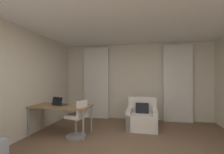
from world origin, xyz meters
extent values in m
cube|color=beige|center=(0.00, 3.03, 1.30)|extent=(5.12, 0.06, 2.60)
cube|color=white|center=(0.00, 0.00, 2.63)|extent=(5.12, 6.12, 0.06)
cube|color=silver|center=(-1.38, 2.90, 1.25)|extent=(0.90, 0.06, 2.50)
cube|color=silver|center=(1.38, 2.90, 1.25)|extent=(0.90, 0.06, 2.50)
cube|color=silver|center=(0.23, 1.95, 0.21)|extent=(0.84, 0.79, 0.42)
cube|color=silver|center=(0.24, 2.26, 0.64)|extent=(0.82, 0.16, 0.43)
cube|color=silver|center=(0.58, 1.94, 0.28)|extent=(0.14, 0.77, 0.56)
cube|color=silver|center=(-0.12, 1.96, 0.28)|extent=(0.14, 0.77, 0.56)
cube|color=black|center=(0.23, 2.07, 0.52)|extent=(0.37, 0.21, 0.37)
cube|color=olive|center=(-1.76, 1.14, 0.71)|extent=(1.49, 0.68, 0.04)
cylinder|color=#99999E|center=(-2.46, 1.43, 0.34)|extent=(0.04, 0.04, 0.69)
cylinder|color=#99999E|center=(-1.07, 1.43, 0.34)|extent=(0.04, 0.04, 0.69)
cylinder|color=#99999E|center=(-2.46, 0.85, 0.34)|extent=(0.04, 0.04, 0.69)
cylinder|color=#99999E|center=(-1.07, 0.85, 0.34)|extent=(0.04, 0.04, 0.69)
cylinder|color=gray|center=(-1.33, 1.04, 0.23)|extent=(0.06, 0.06, 0.46)
cylinder|color=gray|center=(-1.33, 1.04, 0.02)|extent=(0.48, 0.48, 0.04)
cube|color=silver|center=(-1.33, 1.04, 0.50)|extent=(0.49, 0.49, 0.08)
cube|color=silver|center=(-1.16, 1.00, 0.71)|extent=(0.15, 0.36, 0.34)
cube|color=#2D2D33|center=(-1.80, 1.16, 0.74)|extent=(0.37, 0.30, 0.02)
cube|color=black|center=(-1.83, 1.05, 0.85)|extent=(0.32, 0.14, 0.20)
camera|label=1|loc=(0.23, -2.50, 1.40)|focal=25.18mm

